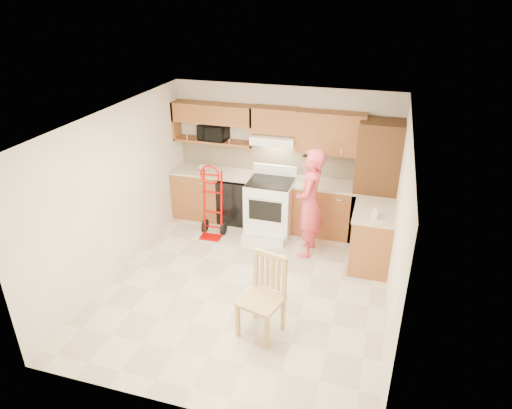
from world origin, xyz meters
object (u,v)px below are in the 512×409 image
at_px(hand_truck, 211,205).
at_px(dining_chair, 261,298).
at_px(microwave, 213,132).
at_px(person, 310,203).
at_px(range, 269,204).

relative_size(hand_truck, dining_chair, 1.12).
xyz_separation_m(microwave, hand_truck, (0.24, -0.83, -1.03)).
distance_m(person, hand_truck, 1.74).
bearing_deg(person, dining_chair, -4.84).
distance_m(range, dining_chair, 2.59).
bearing_deg(hand_truck, microwave, 104.95).
distance_m(microwave, person, 2.28).
relative_size(range, dining_chair, 1.08).
xyz_separation_m(range, dining_chair, (0.57, -2.53, -0.05)).
distance_m(microwave, range, 1.64).
height_order(person, dining_chair, person).
bearing_deg(microwave, person, -21.37).
xyz_separation_m(microwave, range, (1.18, -0.46, -1.05)).
bearing_deg(range, dining_chair, -77.39).
bearing_deg(dining_chair, microwave, 135.73).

